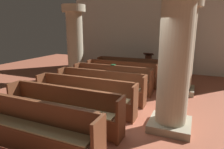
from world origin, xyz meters
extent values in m
plane|color=#AD5B42|center=(0.00, 0.00, 0.00)|extent=(19.20, 19.20, 0.00)
cube|color=silver|center=(0.00, 6.08, 2.25)|extent=(10.00, 0.16, 4.50)
cube|color=brown|center=(-0.96, 3.90, 0.47)|extent=(2.88, 0.38, 0.05)
cube|color=brown|center=(-0.96, 4.07, 0.72)|extent=(2.88, 0.04, 0.45)
cube|color=brown|center=(-0.96, 4.12, 0.93)|extent=(2.76, 0.06, 0.02)
cube|color=brown|center=(-2.43, 3.90, 0.47)|extent=(0.06, 0.44, 0.94)
cube|color=brown|center=(0.50, 3.90, 0.47)|extent=(0.06, 0.44, 0.94)
cube|color=brown|center=(-0.96, 3.73, 0.23)|extent=(2.88, 0.03, 0.43)
cube|color=#D1BC84|center=(-0.96, 3.88, 0.51)|extent=(2.65, 0.32, 0.02)
cube|color=brown|center=(-0.96, 2.93, 0.47)|extent=(2.88, 0.38, 0.05)
cube|color=brown|center=(-0.96, 3.10, 0.72)|extent=(2.88, 0.04, 0.45)
cube|color=brown|center=(-0.96, 3.14, 0.93)|extent=(2.76, 0.06, 0.02)
cube|color=brown|center=(-2.43, 2.93, 0.47)|extent=(0.06, 0.44, 0.94)
cube|color=brown|center=(0.50, 2.93, 0.47)|extent=(0.06, 0.44, 0.94)
cube|color=brown|center=(-0.96, 2.75, 0.23)|extent=(2.88, 0.03, 0.43)
cube|color=#D1BC84|center=(-0.96, 2.91, 0.51)|extent=(2.65, 0.32, 0.02)
cube|color=brown|center=(-0.96, 1.95, 0.47)|extent=(2.88, 0.38, 0.05)
cube|color=brown|center=(-0.96, 2.12, 0.72)|extent=(2.88, 0.04, 0.45)
cube|color=brown|center=(-0.96, 2.17, 0.93)|extent=(2.76, 0.06, 0.02)
cube|color=brown|center=(-2.43, 1.95, 0.47)|extent=(0.06, 0.44, 0.94)
cube|color=brown|center=(0.50, 1.95, 0.47)|extent=(0.06, 0.44, 0.94)
cube|color=brown|center=(-0.96, 1.78, 0.23)|extent=(2.88, 0.03, 0.43)
cube|color=#D1BC84|center=(-0.96, 1.93, 0.51)|extent=(2.65, 0.32, 0.02)
cube|color=brown|center=(-0.96, 0.97, 0.47)|extent=(2.88, 0.38, 0.05)
cube|color=brown|center=(-0.96, 1.14, 0.72)|extent=(2.88, 0.04, 0.45)
cube|color=brown|center=(-0.96, 1.19, 0.93)|extent=(2.76, 0.06, 0.02)
cube|color=brown|center=(-2.43, 0.97, 0.47)|extent=(0.06, 0.44, 0.94)
cube|color=brown|center=(0.50, 0.97, 0.47)|extent=(0.06, 0.44, 0.94)
cube|color=brown|center=(-0.96, 0.80, 0.23)|extent=(2.88, 0.03, 0.43)
cube|color=#D1BC84|center=(-0.96, 0.95, 0.51)|extent=(2.65, 0.32, 0.02)
cube|color=brown|center=(-0.96, 0.00, 0.47)|extent=(2.88, 0.38, 0.05)
cube|color=brown|center=(-0.96, 0.16, 0.72)|extent=(2.88, 0.04, 0.45)
cube|color=brown|center=(-0.96, 0.21, 0.93)|extent=(2.76, 0.06, 0.02)
cube|color=brown|center=(-2.43, 0.00, 0.47)|extent=(0.06, 0.44, 0.94)
cube|color=brown|center=(0.50, 0.00, 0.47)|extent=(0.06, 0.44, 0.94)
cube|color=brown|center=(-0.96, -0.18, 0.23)|extent=(2.88, 0.03, 0.43)
cube|color=#D1BC84|center=(-0.96, -0.02, 0.51)|extent=(2.65, 0.32, 0.02)
cube|color=brown|center=(-0.96, -0.98, 0.47)|extent=(2.88, 0.38, 0.05)
cube|color=brown|center=(-0.96, -0.81, 0.72)|extent=(2.88, 0.04, 0.45)
cube|color=brown|center=(-0.96, -0.76, 0.93)|extent=(2.76, 0.06, 0.02)
cube|color=brown|center=(-2.43, -0.98, 0.47)|extent=(0.06, 0.44, 0.94)
cube|color=brown|center=(0.50, -0.98, 0.47)|extent=(0.06, 0.44, 0.94)
cube|color=brown|center=(-0.96, -1.15, 0.23)|extent=(2.88, 0.03, 0.43)
cube|color=#D1BC84|center=(-0.96, -1.00, 0.51)|extent=(2.65, 0.32, 0.02)
cube|color=brown|center=(-0.96, -1.96, 0.47)|extent=(2.88, 0.38, 0.05)
cube|color=brown|center=(-0.96, -1.79, 0.72)|extent=(2.88, 0.04, 0.45)
cube|color=brown|center=(-0.96, -1.74, 0.93)|extent=(2.76, 0.06, 0.02)
cube|color=brown|center=(0.50, -1.96, 0.47)|extent=(0.06, 0.44, 0.94)
cube|color=brown|center=(-0.96, -2.13, 0.23)|extent=(2.88, 0.03, 0.43)
cube|color=#D1BC84|center=(-0.96, -1.98, 0.51)|extent=(2.65, 0.32, 0.02)
cube|color=tan|center=(1.38, 2.87, 0.09)|extent=(0.96, 0.96, 0.18)
cylinder|color=#BCB293|center=(1.38, 2.87, 1.57)|extent=(0.71, 0.71, 2.78)
cylinder|color=beige|center=(1.38, 2.87, 3.11)|extent=(1.03, 1.03, 0.30)
cube|color=tan|center=(-3.26, 3.09, 0.09)|extent=(0.96, 0.96, 0.18)
cylinder|color=#BCB293|center=(-3.26, 3.09, 1.57)|extent=(0.71, 0.71, 2.78)
cylinder|color=beige|center=(-3.26, 3.09, 3.11)|extent=(1.03, 1.03, 0.30)
cube|color=tan|center=(1.38, -0.02, 0.09)|extent=(0.94, 0.94, 0.18)
cylinder|color=#BCB293|center=(1.38, -0.02, 1.57)|extent=(0.70, 0.70, 2.78)
cube|color=#411E13|center=(-0.38, 5.25, 0.03)|extent=(0.45, 0.45, 0.06)
cube|color=#4C2316|center=(-0.38, 5.25, 0.47)|extent=(0.28, 0.28, 0.95)
cube|color=#502518|center=(-0.38, 5.25, 1.01)|extent=(0.48, 0.35, 0.15)
cube|color=#194723|center=(-0.99, 2.16, 0.96)|extent=(0.14, 0.18, 0.03)
cube|color=navy|center=(0.86, 3.41, 0.11)|extent=(0.44, 0.25, 0.23)
camera|label=1|loc=(1.79, -4.41, 2.31)|focal=31.31mm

